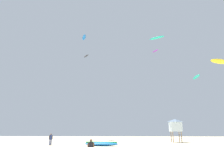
% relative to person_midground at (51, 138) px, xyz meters
% --- Properties ---
extents(person_midground, '(0.54, 0.38, 1.69)m').
position_rel_person_midground_xyz_m(person_midground, '(0.00, 0.00, 0.00)').
color(person_midground, navy).
rests_on(person_midground, ground).
extents(kite_grounded_near, '(4.99, 1.82, 0.60)m').
position_rel_person_midground_xyz_m(kite_grounded_near, '(7.71, -0.85, -0.70)').
color(kite_grounded_near, blue).
rests_on(kite_grounded_near, ground).
extents(lifeguard_tower, '(2.30, 2.30, 4.15)m').
position_rel_person_midground_xyz_m(lifeguard_tower, '(20.54, 7.84, 2.07)').
color(lifeguard_tower, '#8C704C').
rests_on(lifeguard_tower, ground).
extents(kite_aloft_0, '(2.21, 1.68, 0.24)m').
position_rel_person_midground_xyz_m(kite_aloft_0, '(15.78, -4.70, 13.85)').
color(kite_aloft_0, '#19B29E').
extents(kite_aloft_2, '(1.89, 2.41, 0.42)m').
position_rel_person_midground_xyz_m(kite_aloft_2, '(1.84, 17.10, 19.28)').
color(kite_aloft_2, '#2D2D33').
extents(kite_aloft_3, '(1.67, 2.49, 0.38)m').
position_rel_person_midground_xyz_m(kite_aloft_3, '(19.46, 17.97, 20.69)').
color(kite_aloft_3, purple).
extents(kite_aloft_4, '(4.10, 2.75, 0.67)m').
position_rel_person_midground_xyz_m(kite_aloft_4, '(26.25, -0.34, 11.60)').
color(kite_aloft_4, yellow).
extents(kite_aloft_5, '(1.64, 4.26, 0.72)m').
position_rel_person_midground_xyz_m(kite_aloft_5, '(27.76, 14.47, 12.82)').
color(kite_aloft_5, '#19B29E').
extents(kite_aloft_6, '(1.85, 3.65, 0.73)m').
position_rel_person_midground_xyz_m(kite_aloft_6, '(0.60, 19.70, 25.68)').
color(kite_aloft_6, blue).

